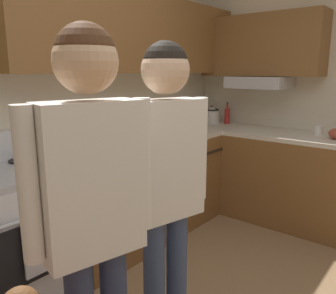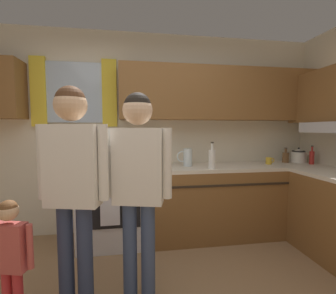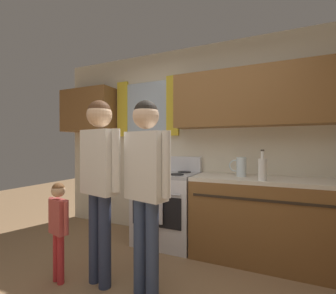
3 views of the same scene
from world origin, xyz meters
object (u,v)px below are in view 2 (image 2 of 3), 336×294
Objects in this scene: stove_oven at (113,204)px; adult_in_plaid at (138,174)px; bottle_sauce_red at (312,157)px; bottle_milk_white at (212,159)px; stovetop_kettle at (298,156)px; small_child at (10,252)px; water_pitcher at (187,157)px; adult_holding_child at (73,174)px; bottle_squat_brown at (286,157)px; mug_mustard_yellow at (269,161)px.

stove_oven is 1.23m from adult_in_plaid.
adult_in_plaid reaches higher than bottle_sauce_red.
bottle_sauce_red is at bearing 5.56° from bottle_milk_white.
bottle_sauce_red is at bearing -72.42° from stovetop_kettle.
bottle_milk_white is at bearing -167.01° from stovetop_kettle.
small_child is at bearing -169.04° from adult_in_plaid.
water_pitcher is 0.13× the size of adult_in_plaid.
adult_holding_child reaches higher than stovetop_kettle.
adult_in_plaid is at bearing 3.71° from adult_holding_child.
adult_holding_child reaches higher than water_pitcher.
bottle_sauce_red is 0.15× the size of adult_in_plaid.
bottle_milk_white is at bearing 32.88° from adult_holding_child.
bottle_squat_brown is 1.42m from water_pitcher.
water_pitcher is at bearing 59.36° from adult_in_plaid.
stove_oven is at bearing -179.89° from mug_mustard_yellow.
bottle_squat_brown is at bearing 24.72° from small_child.
bottle_squat_brown is at bearing 29.59° from adult_in_plaid.
stovetop_kettle is (0.18, -0.02, 0.02)m from bottle_squat_brown.
mug_mustard_yellow is 2.04m from adult_in_plaid.
stove_oven is 5.37× the size of bottle_squat_brown.
bottle_sauce_red is 2.04× the size of mug_mustard_yellow.
adult_in_plaid is at bearing -75.14° from stove_oven.
mug_mustard_yellow is at bearing -161.25° from bottle_squat_brown.
stove_oven is 0.67× the size of adult_in_plaid.
adult_holding_child is at bearing -99.45° from stove_oven.
mug_mustard_yellow is (0.87, 0.23, -0.07)m from bottle_milk_white.
adult_holding_child reaches higher than stove_oven.
stove_oven is at bearing 80.55° from adult_holding_child.
water_pitcher reaches higher than small_child.
water_pitcher is (0.91, 0.02, 0.54)m from stove_oven.
adult_holding_child is at bearing -154.56° from bottle_squat_brown.
bottle_sauce_red is at bearing 22.95° from adult_in_plaid.
adult_in_plaid is at bearing -150.41° from bottle_squat_brown.
stovetop_kettle is at bearing 12.99° from bottle_milk_white.
bottle_milk_white reaches higher than bottle_sauce_red.
stovetop_kettle is 3.35m from small_child.
adult_holding_child is at bearing -176.29° from adult_in_plaid.
bottle_sauce_red is 1.12× the size of water_pitcher.
small_child is (-0.55, -1.21, 0.10)m from stove_oven.
small_child is (-0.83, -0.16, -0.45)m from adult_in_plaid.
adult_holding_child reaches higher than small_child.
stovetop_kettle reaches higher than bottle_squat_brown.
water_pitcher is (-0.24, 0.24, -0.01)m from bottle_milk_white.
water_pitcher is 0.24× the size of small_child.
water_pitcher is at bearing 1.01° from stove_oven.
stovetop_kettle is 0.17× the size of adult_in_plaid.
bottle_squat_brown is at bearing 3.82° from water_pitcher.
bottle_squat_brown is 0.84× the size of bottle_sauce_red.
adult_in_plaid reaches higher than water_pitcher.
small_child is at bearing -139.89° from water_pitcher.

